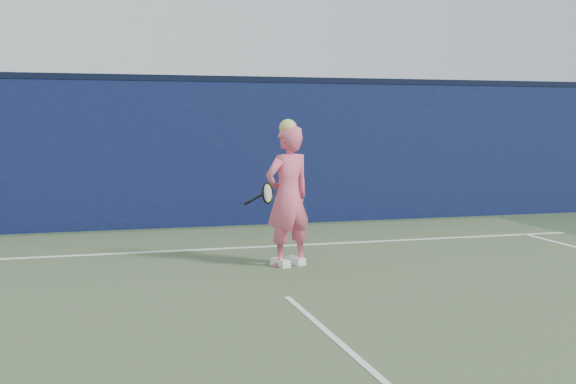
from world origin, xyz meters
name	(u,v)px	position (x,y,z in m)	size (l,w,h in m)	color
ground	(317,324)	(0.00, 0.00, 0.00)	(80.00, 80.00, 0.00)	#2D472C
backstop_wall	(203,154)	(0.00, 6.50, 1.25)	(24.00, 0.40, 2.50)	#0D0E39
wall_cap	(202,79)	(0.00, 6.50, 2.55)	(24.00, 0.42, 0.10)	black
player	(288,196)	(0.46, 2.61, 0.89)	(0.75, 0.63, 1.84)	#E85A77
racket	(266,194)	(0.28, 3.05, 0.88)	(0.47, 0.35, 0.29)	black
court_lines	(329,333)	(0.00, -0.33, 0.01)	(11.00, 12.04, 0.01)	white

